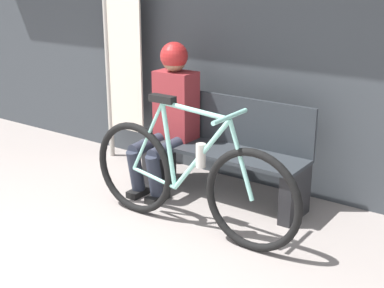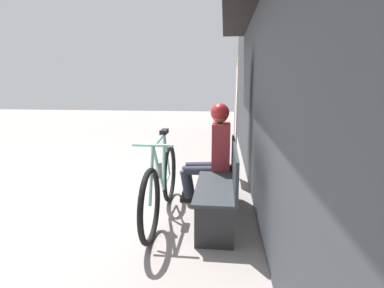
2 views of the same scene
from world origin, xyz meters
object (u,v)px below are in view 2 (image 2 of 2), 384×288
Objects in this scene: bicycle at (161,185)px; banner_pole at (236,114)px; park_bench_near at (221,185)px; person_seated at (214,146)px.

banner_pole is at bearing 148.84° from bicycle.
park_bench_near is 0.77× the size of banner_pole.
park_bench_near is 0.66m from bicycle.
person_seated is at bearing -20.16° from banner_pole.
park_bench_near is at bearing 99.03° from bicycle.
bicycle is at bearing -42.92° from person_seated.
banner_pole reaches higher than bicycle.
bicycle is 0.95× the size of banner_pole.
person_seated is (-0.49, -0.10, 0.33)m from park_bench_near.
banner_pole is at bearing 159.84° from person_seated.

